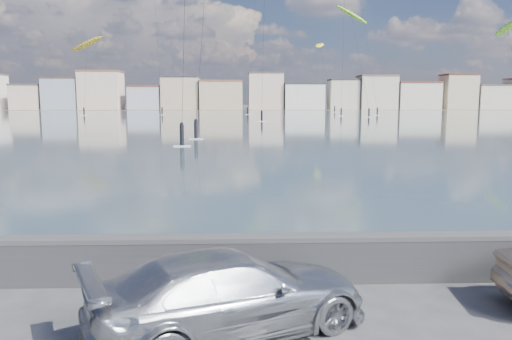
{
  "coord_description": "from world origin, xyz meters",
  "views": [
    {
      "loc": [
        0.61,
        -7.28,
        3.79
      ],
      "look_at": [
        1.0,
        4.0,
        2.2
      ],
      "focal_mm": 35.0,
      "sensor_mm": 36.0,
      "label": 1
    }
  ],
  "objects": [
    {
      "name": "kitesurfer_13",
      "position": [
        -38.09,
        124.81,
        17.69
      ],
      "size": [
        8.75,
        10.64,
        20.42
      ],
      "color": "#BF8C19",
      "rests_on": "ground"
    },
    {
      "name": "kitesurfer_11",
      "position": [
        58.33,
        100.8,
        18.77
      ],
      "size": [
        4.85,
        17.63,
        20.79
      ],
      "color": "#8CD826",
      "rests_on": "ground"
    },
    {
      "name": "bay_water",
      "position": [
        0.0,
        91.5,
        0.01
      ],
      "size": [
        500.0,
        177.0,
        0.0
      ],
      "primitive_type": "cube",
      "color": "#33494F",
      "rests_on": "ground"
    },
    {
      "name": "seawall",
      "position": [
        0.0,
        2.7,
        0.58
      ],
      "size": [
        400.0,
        0.36,
        1.08
      ],
      "color": "#28282B",
      "rests_on": "ground"
    },
    {
      "name": "kitesurfer_12",
      "position": [
        27.76,
        115.24,
        23.83
      ],
      "size": [
        8.39,
        18.35,
        27.28
      ],
      "color": "#8CD826",
      "rests_on": "ground"
    },
    {
      "name": "car_silver",
      "position": [
        0.47,
        0.47,
        0.68
      ],
      "size": [
        5.04,
        3.69,
        1.36
      ],
      "primitive_type": "imported",
      "rotation": [
        0.0,
        0.0,
        2.0
      ],
      "color": "#B1B2B8",
      "rests_on": "ground"
    },
    {
      "name": "kitesurfer_2",
      "position": [
        27.19,
        158.55,
        21.04
      ],
      "size": [
        5.95,
        18.87,
        22.84
      ],
      "color": "yellow",
      "rests_on": "ground"
    },
    {
      "name": "far_shore_strip",
      "position": [
        0.0,
        200.0,
        0.01
      ],
      "size": [
        500.0,
        60.0,
        0.0
      ],
      "primitive_type": "cube",
      "color": "#4C473D",
      "rests_on": "ground"
    },
    {
      "name": "far_buildings",
      "position": [
        1.31,
        186.0,
        6.03
      ],
      "size": [
        240.79,
        13.26,
        14.6
      ],
      "color": "beige",
      "rests_on": "ground"
    }
  ]
}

